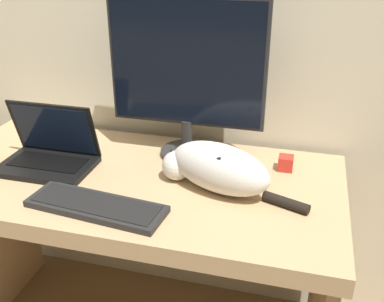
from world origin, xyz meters
The scene contains 7 objects.
wall_back centered at (0.00, 0.75, 1.30)m, with size 6.40×0.06×2.60m.
desk centered at (0.00, 0.35, 0.61)m, with size 1.42×0.69×0.78m.
monitor centered at (0.14, 0.56, 1.09)m, with size 0.56×0.20×0.57m.
laptop centered at (-0.31, 0.34, 0.82)m, with size 0.32×0.21×0.22m.
external_keyboard centered at (-0.03, 0.13, 0.79)m, with size 0.44×0.18×0.02m.
cat centered at (0.30, 0.34, 0.86)m, with size 0.49×0.26×0.16m.
small_toy centered at (0.51, 0.53, 0.80)m, with size 0.05×0.05×0.05m.
Camera 1 is at (0.54, -0.90, 1.53)m, focal length 42.00 mm.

